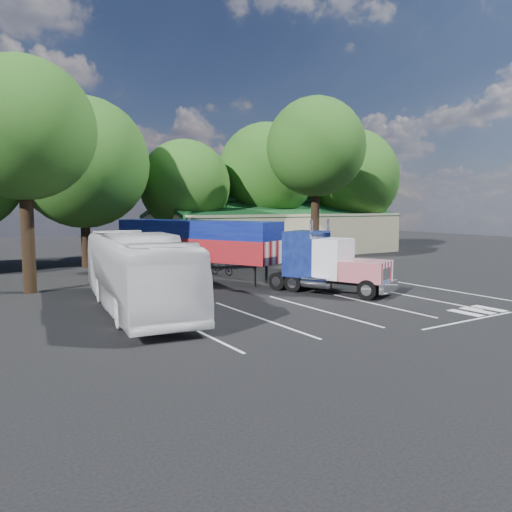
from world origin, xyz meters
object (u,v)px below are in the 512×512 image
bicycle (222,268)px  tour_bus (137,271)px  woman (329,271)px  semi_truck (227,246)px  silver_sedan (223,255)px

bicycle → tour_bus: tour_bus is taller
tour_bus → woman: bearing=8.0°
semi_truck → woman: (3.89, -5.18, -1.30)m
woman → bicycle: woman is taller
semi_truck → tour_bus: 9.23m
bicycle → semi_truck: bearing=-140.8°
semi_truck → woman: 6.61m
semi_truck → silver_sedan: (4.39, 8.64, -1.54)m
semi_truck → silver_sedan: 9.82m
tour_bus → silver_sedan: size_ratio=2.90×
woman → silver_sedan: size_ratio=0.44×
silver_sedan → bicycle: bearing=156.8°
woman → tour_bus: size_ratio=0.15×
bicycle → tour_bus: bearing=-165.7°
semi_truck → bicycle: size_ratio=10.44×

